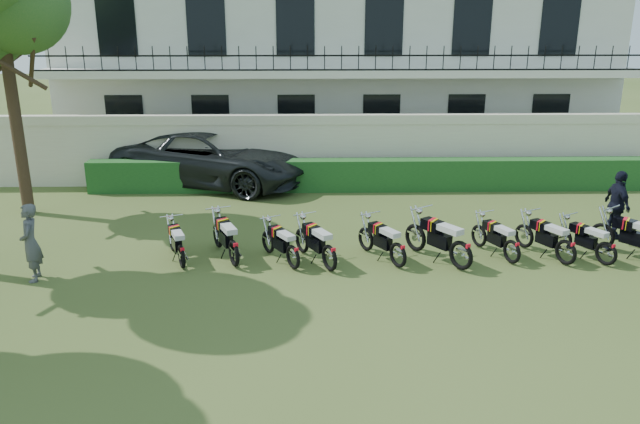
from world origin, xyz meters
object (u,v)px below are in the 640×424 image
(motorcycle_2, at_px, (293,251))
(motorcycle_6, at_px, (512,246))
(motorcycle_1, at_px, (234,247))
(motorcycle_7, at_px, (567,246))
(motorcycle_0, at_px, (181,251))
(officer_5, at_px, (617,205))
(motorcycle_5, at_px, (461,248))
(suv, at_px, (212,158))
(inspector, at_px, (31,243))
(motorcycle_4, at_px, (398,249))
(motorcycle_3, at_px, (330,252))
(motorcycle_8, at_px, (607,248))

(motorcycle_2, xyz_separation_m, motorcycle_6, (4.88, 0.22, 0.00))
(motorcycle_1, xyz_separation_m, motorcycle_7, (7.36, -0.06, -0.03))
(motorcycle_0, bearing_deg, officer_5, -11.88)
(motorcycle_5, bearing_deg, officer_5, -9.40)
(motorcycle_5, xyz_separation_m, suv, (-6.42, 7.46, 0.37))
(motorcycle_6, bearing_deg, motorcycle_0, 157.91)
(inspector, bearing_deg, motorcycle_7, 78.71)
(motorcycle_4, height_order, motorcycle_5, motorcycle_5)
(officer_5, bearing_deg, motorcycle_0, 95.74)
(motorcycle_1, relative_size, motorcycle_2, 1.20)
(motorcycle_5, xyz_separation_m, inspector, (-9.08, -0.29, 0.31))
(motorcycle_7, bearing_deg, inspector, 155.34)
(motorcycle_1, distance_m, motorcycle_4, 3.61)
(motorcycle_3, bearing_deg, motorcycle_1, 143.55)
(motorcycle_0, distance_m, motorcycle_4, 4.74)
(motorcycle_0, relative_size, motorcycle_5, 0.91)
(suv, height_order, officer_5, suv)
(motorcycle_6, height_order, inspector, inspector)
(motorcycle_6, bearing_deg, motorcycle_8, -27.19)
(motorcycle_3, xyz_separation_m, motorcycle_6, (4.09, 0.35, -0.04))
(motorcycle_0, distance_m, suv, 7.26)
(motorcycle_1, bearing_deg, motorcycle_3, -31.23)
(motorcycle_0, relative_size, motorcycle_2, 1.07)
(motorcycle_1, relative_size, motorcycle_6, 1.12)
(motorcycle_5, bearing_deg, motorcycle_1, 142.14)
(motorcycle_2, distance_m, motorcycle_3, 0.80)
(motorcycle_3, relative_size, motorcycle_4, 1.05)
(motorcycle_1, height_order, officer_5, officer_5)
(inspector, bearing_deg, motorcycle_6, 79.60)
(motorcycle_2, xyz_separation_m, motorcycle_5, (3.65, -0.13, 0.09))
(motorcycle_1, distance_m, motorcycle_3, 2.12)
(motorcycle_2, height_order, motorcycle_3, motorcycle_3)
(motorcycle_7, relative_size, inspector, 0.99)
(motorcycle_6, bearing_deg, motorcycle_5, 172.78)
(motorcycle_4, xyz_separation_m, motorcycle_7, (3.75, 0.08, 0.01))
(motorcycle_4, height_order, suv, suv)
(motorcycle_1, bearing_deg, suv, 78.44)
(motorcycle_8, bearing_deg, officer_5, 29.11)
(motorcycle_8, bearing_deg, motorcycle_5, 152.44)
(motorcycle_2, relative_size, suv, 0.23)
(motorcycle_0, height_order, motorcycle_7, motorcycle_7)
(motorcycle_4, bearing_deg, motorcycle_3, 156.27)
(motorcycle_1, relative_size, inspector, 1.08)
(motorcycle_2, distance_m, motorcycle_7, 6.05)
(motorcycle_4, bearing_deg, motorcycle_7, -28.84)
(motorcycle_0, xyz_separation_m, motorcycle_3, (3.23, -0.23, 0.04))
(motorcycle_0, distance_m, motorcycle_6, 7.32)
(motorcycle_3, bearing_deg, motorcycle_6, -23.49)
(motorcycle_2, height_order, motorcycle_7, motorcycle_7)
(motorcycle_5, height_order, suv, suv)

